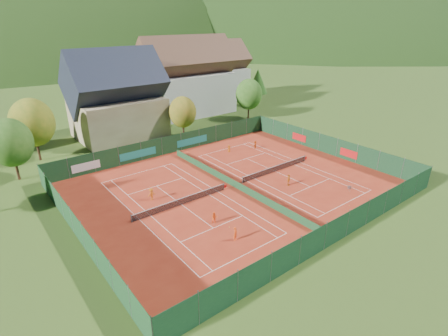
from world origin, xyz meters
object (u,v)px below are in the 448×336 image
ball_hopper (349,187)px  player_right_far_b (255,145)px  hotel_block_a (187,81)px  chalet (117,101)px  player_left_far (151,194)px  player_right_near (289,180)px  player_right_far_a (229,149)px  hotel_block_b (216,75)px  player_left_near (235,234)px  player_left_mid (214,218)px

ball_hopper → player_right_far_b: size_ratio=0.58×
player_right_far_b → hotel_block_a: bearing=-130.3°
hotel_block_a → ball_hopper: bearing=-96.3°
player_right_far_b → ball_hopper: bearing=53.8°
chalet → player_left_far: (-7.24, -26.64, -5.84)m
player_right_near → player_right_far_a: size_ratio=1.30×
chalet → hotel_block_b: bearing=23.0°
hotel_block_a → player_right_far_a: 27.75m
player_left_near → player_right_near: 14.56m
hotel_block_a → player_right_far_b: (-3.79, -27.02, -6.69)m
player_right_far_a → player_right_far_b: (4.58, -1.44, 0.08)m
hotel_block_b → player_left_far: 57.49m
player_left_near → player_right_far_a: player_left_near is taller
ball_hopper → player_right_far_a: (-3.28, 20.71, 0.05)m
ball_hopper → player_left_far: (-21.15, 13.65, 0.23)m
player_left_near → player_right_far_a: 25.04m
hotel_block_b → ball_hopper: size_ratio=21.60×
chalet → hotel_block_a: bearing=17.5°
player_right_far_b → player_right_far_a: bearing=-49.8°
hotel_block_b → player_left_mid: 62.43m
player_left_near → player_right_near: bearing=-6.7°
player_right_far_a → ball_hopper: bearing=105.4°
player_left_near → player_right_far_b: (19.75, 18.48, -0.08)m
chalet → player_right_far_a: (10.63, -19.58, -6.01)m
hotel_block_b → player_right_far_b: (-17.79, -35.02, -5.93)m
player_left_mid → player_right_far_b: size_ratio=1.02×
player_left_far → player_right_far_a: player_left_far is taller
chalet → player_right_near: 35.90m
player_left_near → player_left_mid: player_left_near is taller
hotel_block_a → player_left_far: size_ratio=13.80×
ball_hopper → player_right_far_b: (1.30, 19.26, 0.13)m
ball_hopper → player_right_far_b: player_right_far_b is taller
player_left_near → player_left_far: 13.14m
player_right_far_b → player_left_mid: bearing=4.6°
hotel_block_b → player_right_far_a: 40.79m
player_left_mid → player_right_far_b: player_left_mid is taller
player_right_far_a → player_right_far_b: 4.80m
chalet → player_left_far: bearing=-105.2°
chalet → player_left_far: chalet is taller
hotel_block_b → ball_hopper: bearing=-109.4°
player_left_near → player_right_far_a: size_ratio=1.25×
player_right_far_a → player_left_near: bearing=59.1°
hotel_block_b → player_left_near: bearing=-125.1°
player_right_near → player_right_far_b: player_right_near is taller
chalet → player_left_mid: (-4.32, -35.69, -5.93)m
hotel_block_b → player_left_mid: size_ratio=12.35×
hotel_block_a → player_right_far_b: bearing=-98.0°
chalet → ball_hopper: size_ratio=20.25×
player_left_mid → hotel_block_a: bearing=90.2°
hotel_block_a → player_right_far_a: size_ratio=17.71×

